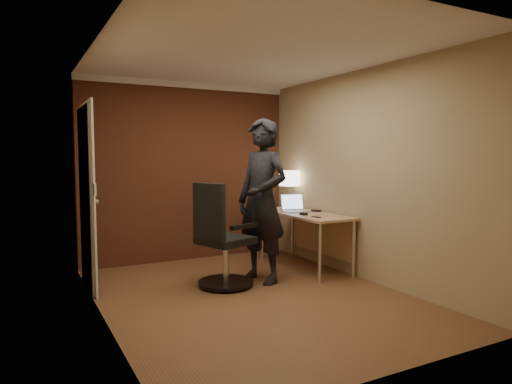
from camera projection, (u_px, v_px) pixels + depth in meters
room at (178, 164)px, 5.95m from camera, size 4.00×4.00×4.00m
desk at (309, 222)px, 6.03m from camera, size 0.60×1.50×0.73m
desk_lamp at (290, 179)px, 6.56m from camera, size 0.22×0.22×0.54m
laptop at (294, 207)px, 6.15m from camera, size 0.37×0.31×0.23m
mouse at (304, 214)px, 5.76m from camera, size 0.06×0.10×0.03m
phone at (316, 217)px, 5.55m from camera, size 0.07×0.12×0.01m
wallet at (316, 211)px, 6.12m from camera, size 0.12×0.13×0.02m
office_chair at (221, 243)px, 5.08m from camera, size 0.66×0.73×1.15m
person at (262, 201)px, 5.32m from camera, size 0.66×0.81×1.91m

